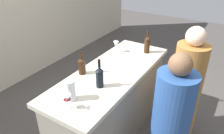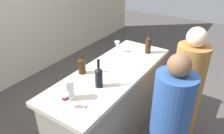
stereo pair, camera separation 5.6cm
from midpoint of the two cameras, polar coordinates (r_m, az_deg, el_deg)
ground_plane at (r=3.08m, az=-0.54°, el=-16.66°), size 12.00×12.00×0.00m
bar_counter at (r=2.76m, az=-0.59°, el=-9.60°), size 1.85×0.68×0.96m
wine_bottle_leftmost_near_black at (r=2.16m, az=-4.04°, el=-2.55°), size 0.08×0.08×0.31m
wine_bottle_second_left_amber_brown at (r=2.42m, az=-8.66°, el=0.46°), size 0.08×0.08×0.27m
wine_bottle_center_amber_brown at (r=2.92m, az=8.75°, el=6.10°), size 0.08×0.08×0.33m
wine_glass_near_left at (r=1.78m, az=-7.22°, el=-10.67°), size 0.07×0.07×0.16m
wine_glass_near_center at (r=1.93m, az=-12.64°, el=-8.28°), size 0.08×0.08×0.14m
wine_glass_near_right at (r=2.91m, az=0.51°, el=5.90°), size 0.07×0.07×0.15m
water_pitcher at (r=2.02m, az=-11.73°, el=-6.04°), size 0.10×0.10×0.20m
person_left_guest at (r=2.81m, az=18.33°, el=-5.61°), size 0.46×0.46×1.48m
person_center_guest at (r=2.29m, az=14.40°, el=-14.61°), size 0.39×0.39×1.44m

